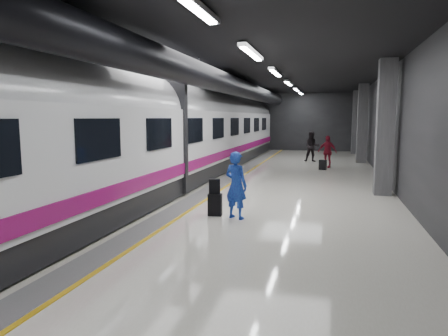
% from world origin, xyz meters
% --- Properties ---
extents(ground, '(40.00, 40.00, 0.00)m').
position_xyz_m(ground, '(0.00, 0.00, 0.00)').
color(ground, silver).
rests_on(ground, ground).
extents(platform_hall, '(10.02, 40.02, 4.51)m').
position_xyz_m(platform_hall, '(-0.29, 0.96, 3.54)').
color(platform_hall, black).
rests_on(platform_hall, ground).
extents(train, '(3.05, 38.00, 4.05)m').
position_xyz_m(train, '(-3.25, -0.00, 2.07)').
color(train, black).
rests_on(train, ground).
extents(traveler_main, '(0.75, 0.63, 1.74)m').
position_xyz_m(traveler_main, '(0.50, -2.43, 0.87)').
color(traveler_main, blue).
rests_on(traveler_main, ground).
extents(suitcase_main, '(0.38, 0.26, 0.59)m').
position_xyz_m(suitcase_main, '(-0.11, -2.28, 0.29)').
color(suitcase_main, black).
rests_on(suitcase_main, ground).
extents(shoulder_bag, '(0.33, 0.24, 0.39)m').
position_xyz_m(shoulder_bag, '(-0.13, -2.25, 0.78)').
color(shoulder_bag, black).
rests_on(shoulder_bag, suitcase_main).
extents(traveler_far_a, '(0.94, 0.77, 1.80)m').
position_xyz_m(traveler_far_a, '(1.77, 11.77, 0.90)').
color(traveler_far_a, black).
rests_on(traveler_far_a, ground).
extents(traveler_far_b, '(1.05, 0.69, 1.66)m').
position_xyz_m(traveler_far_b, '(2.67, 9.15, 0.83)').
color(traveler_far_b, maroon).
rests_on(traveler_far_b, ground).
extents(suitcase_far, '(0.39, 0.32, 0.50)m').
position_xyz_m(suitcase_far, '(2.48, 8.11, 0.25)').
color(suitcase_far, black).
rests_on(suitcase_far, ground).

